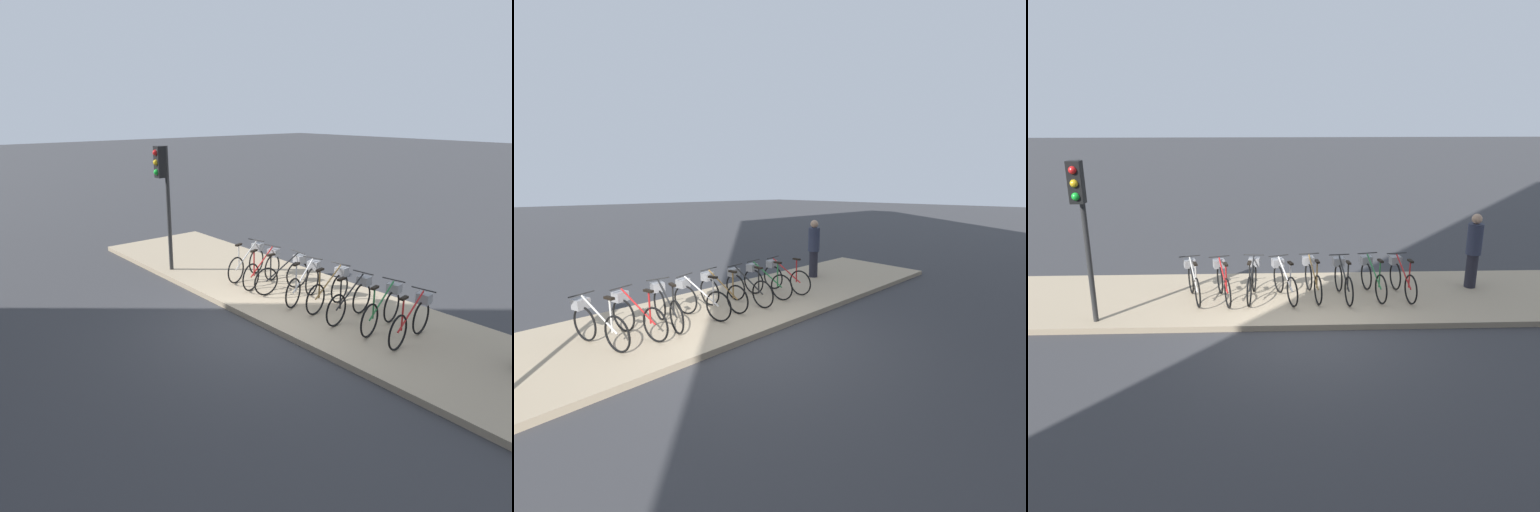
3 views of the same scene
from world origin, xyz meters
TOP-DOWN VIEW (x-y plane):
  - ground_plane at (0.00, 0.00)m, footprint 120.00×120.00m
  - sidewalk at (0.00, 1.55)m, footprint 14.33×3.10m
  - parked_bicycle_0 at (-2.29, 1.49)m, footprint 0.59×1.46m
  - parked_bicycle_1 at (-1.65, 1.44)m, footprint 0.56×1.47m
  - parked_bicycle_2 at (-1.01, 1.53)m, footprint 0.46×1.51m
  - parked_bicycle_3 at (-0.33, 1.46)m, footprint 0.60×1.45m
  - parked_bicycle_4 at (0.30, 1.57)m, footprint 0.46×1.50m
  - parked_bicycle_5 at (0.96, 1.47)m, footprint 0.46×1.51m
  - parked_bicycle_6 at (1.62, 1.57)m, footprint 0.46×1.50m
  - parked_bicycle_7 at (2.27, 1.53)m, footprint 0.46×1.50m
  - traffic_light at (-4.04, 0.23)m, footprint 0.24×0.40m

SIDE VIEW (x-z plane):
  - ground_plane at x=0.00m, z-range 0.00..0.00m
  - sidewalk at x=0.00m, z-range 0.00..0.12m
  - parked_bicycle_0 at x=-2.29m, z-range 0.07..1.00m
  - parked_bicycle_1 at x=-1.65m, z-range 0.07..1.00m
  - parked_bicycle_2 at x=-1.01m, z-range 0.07..1.00m
  - parked_bicycle_3 at x=-0.33m, z-range 0.07..1.00m
  - parked_bicycle_4 at x=0.30m, z-range 0.07..1.00m
  - parked_bicycle_5 at x=0.96m, z-range 0.07..1.00m
  - parked_bicycle_6 at x=1.62m, z-range 0.07..1.00m
  - parked_bicycle_7 at x=2.27m, z-range 0.07..1.00m
  - traffic_light at x=-4.04m, z-range 0.81..3.92m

